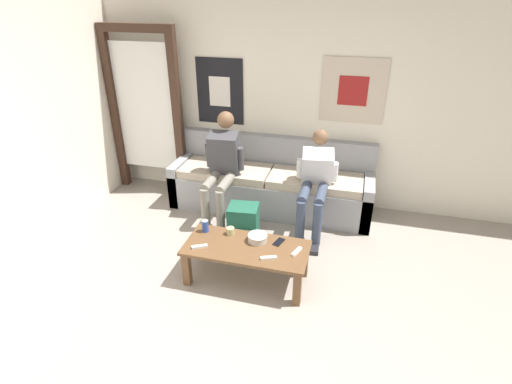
% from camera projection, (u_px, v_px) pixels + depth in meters
% --- Properties ---
extents(ground_plane, '(18.00, 18.00, 0.00)m').
position_uv_depth(ground_plane, '(220.00, 346.00, 3.16)').
color(ground_plane, gray).
extents(wall_back, '(10.00, 0.07, 2.55)m').
position_uv_depth(wall_back, '(289.00, 103.00, 4.85)').
color(wall_back, silver).
rests_on(wall_back, ground_plane).
extents(door_frame, '(1.00, 0.10, 2.15)m').
position_uv_depth(door_frame, '(145.00, 103.00, 5.12)').
color(door_frame, '#382319').
rests_on(door_frame, ground_plane).
extents(couch, '(2.49, 0.70, 0.87)m').
position_uv_depth(couch, '(271.00, 185.00, 5.02)').
color(couch, gray).
rests_on(couch, ground_plane).
extents(coffee_table, '(1.16, 0.53, 0.38)m').
position_uv_depth(coffee_table, '(246.00, 252.00, 3.74)').
color(coffee_table, brown).
rests_on(coffee_table, ground_plane).
extents(person_seated_adult, '(0.47, 0.84, 1.27)m').
position_uv_depth(person_seated_adult, '(222.00, 164.00, 4.64)').
color(person_seated_adult, gray).
rests_on(person_seated_adult, ground_plane).
extents(person_seated_teen, '(0.47, 0.88, 1.13)m').
position_uv_depth(person_seated_teen, '(315.00, 180.00, 4.42)').
color(person_seated_teen, '#384256').
rests_on(person_seated_teen, ground_plane).
extents(backpack, '(0.35, 0.34, 0.41)m').
position_uv_depth(backpack, '(243.00, 224.00, 4.41)').
color(backpack, '#1E5642').
rests_on(backpack, ground_plane).
extents(ceramic_bowl, '(0.19, 0.19, 0.07)m').
position_uv_depth(ceramic_bowl, '(258.00, 237.00, 3.77)').
color(ceramic_bowl, '#B7B2A8').
rests_on(ceramic_bowl, coffee_table).
extents(pillar_candle, '(0.08, 0.08, 0.08)m').
position_uv_depth(pillar_candle, '(230.00, 231.00, 3.88)').
color(pillar_candle, tan).
rests_on(pillar_candle, coffee_table).
extents(drink_can_blue, '(0.07, 0.07, 0.12)m').
position_uv_depth(drink_can_blue, '(205.00, 226.00, 3.91)').
color(drink_can_blue, '#28479E').
rests_on(drink_can_blue, coffee_table).
extents(game_controller_near_left, '(0.15, 0.08, 0.03)m').
position_uv_depth(game_controller_near_left, '(268.00, 258.00, 3.53)').
color(game_controller_near_left, white).
rests_on(game_controller_near_left, coffee_table).
extents(game_controller_near_right, '(0.08, 0.15, 0.03)m').
position_uv_depth(game_controller_near_right, '(297.00, 252.00, 3.62)').
color(game_controller_near_right, white).
rests_on(game_controller_near_right, coffee_table).
extents(game_controller_far_center, '(0.14, 0.10, 0.03)m').
position_uv_depth(game_controller_far_center, '(200.00, 246.00, 3.69)').
color(game_controller_far_center, white).
rests_on(game_controller_far_center, coffee_table).
extents(cell_phone, '(0.10, 0.15, 0.01)m').
position_uv_depth(cell_phone, '(279.00, 242.00, 3.77)').
color(cell_phone, black).
rests_on(cell_phone, coffee_table).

